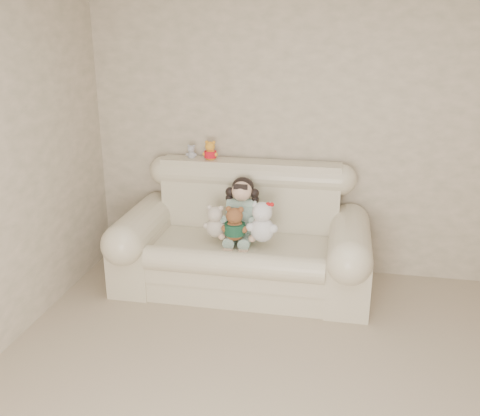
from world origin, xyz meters
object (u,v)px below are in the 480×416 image
(seated_child, at_px, (242,208))
(white_cat, at_px, (262,217))
(cream_teddy, at_px, (215,218))
(sofa, at_px, (242,231))
(brown_teddy, at_px, (235,220))

(seated_child, relative_size, white_cat, 1.34)
(seated_child, bearing_deg, cream_teddy, -136.09)
(sofa, relative_size, seated_child, 3.92)
(brown_teddy, height_order, cream_teddy, brown_teddy)
(white_cat, relative_size, cream_teddy, 1.27)
(brown_teddy, xyz_separation_m, cream_teddy, (-0.17, 0.04, -0.01))
(sofa, bearing_deg, white_cat, -37.86)
(seated_child, relative_size, cream_teddy, 1.70)
(brown_teddy, relative_size, white_cat, 0.84)
(sofa, height_order, seated_child, sofa)
(seated_child, height_order, white_cat, seated_child)
(sofa, bearing_deg, seated_child, 102.80)
(sofa, xyz_separation_m, white_cat, (0.19, -0.15, 0.18))
(seated_child, distance_m, brown_teddy, 0.25)
(brown_teddy, bearing_deg, sofa, 56.80)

